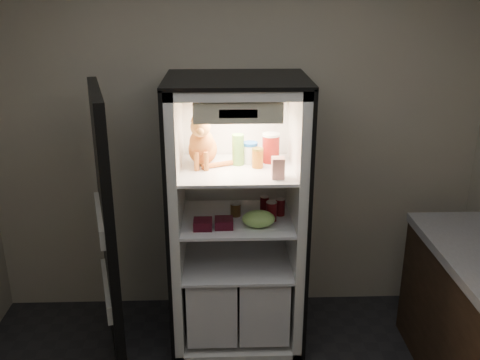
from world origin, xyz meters
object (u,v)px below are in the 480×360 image
at_px(refrigerator, 237,233).
at_px(mayo_tub, 250,153).
at_px(pepper_jar, 271,148).
at_px(soda_can_b, 280,207).
at_px(soda_can_c, 271,211).
at_px(salsa_jar, 258,158).
at_px(berry_box_right, 224,223).
at_px(cream_carton, 278,168).
at_px(soda_can_a, 264,204).
at_px(grape_bag, 259,219).
at_px(parmesan_shaker, 238,150).
at_px(condiment_jar, 236,209).
at_px(tabby_cat, 202,145).
at_px(berry_box_left, 203,224).

distance_m(refrigerator, mayo_tub, 0.58).
relative_size(refrigerator, pepper_jar, 9.54).
xyz_separation_m(soda_can_b, soda_can_c, (-0.07, -0.09, 0.01)).
bearing_deg(salsa_jar, berry_box_right, -144.07).
bearing_deg(soda_can_b, soda_can_c, -127.58).
height_order(cream_carton, soda_can_a, cream_carton).
xyz_separation_m(cream_carton, grape_bag, (-0.11, 0.05, -0.36)).
bearing_deg(soda_can_a, parmesan_shaker, -174.76).
relative_size(soda_can_a, condiment_jar, 1.16).
xyz_separation_m(refrigerator, salsa_jar, (0.13, -0.05, 0.56)).
height_order(parmesan_shaker, soda_can_a, parmesan_shaker).
xyz_separation_m(refrigerator, soda_can_a, (0.19, 0.03, 0.20)).
bearing_deg(cream_carton, salsa_jar, 118.53).
relative_size(mayo_tub, salsa_jar, 1.09).
distance_m(tabby_cat, soda_can_b, 0.68).
xyz_separation_m(tabby_cat, condiment_jar, (0.21, -0.04, -0.44)).
bearing_deg(refrigerator, grape_bag, -57.07).
distance_m(soda_can_a, condiment_jar, 0.21).
relative_size(pepper_jar, grape_bag, 0.92).
distance_m(mayo_tub, pepper_jar, 0.14).
bearing_deg(soda_can_c, parmesan_shaker, 148.72).
relative_size(salsa_jar, soda_can_a, 1.15).
xyz_separation_m(tabby_cat, soda_can_c, (0.45, -0.12, -0.43)).
relative_size(cream_carton, berry_box_left, 1.11).
bearing_deg(salsa_jar, parmesan_shaker, 152.67).
bearing_deg(mayo_tub, soda_can_a, -8.98).
bearing_deg(berry_box_left, pepper_jar, 32.51).
distance_m(parmesan_shaker, soda_can_c, 0.46).
relative_size(refrigerator, tabby_cat, 4.93).
bearing_deg(refrigerator, tabby_cat, 178.27).
bearing_deg(soda_can_b, soda_can_a, 149.50).
bearing_deg(tabby_cat, grape_bag, -29.11).
bearing_deg(soda_can_c, tabby_cat, 164.74).
xyz_separation_m(mayo_tub, berry_box_left, (-0.31, -0.28, -0.39)).
bearing_deg(tabby_cat, soda_can_c, -13.45).
distance_m(refrigerator, parmesan_shaker, 0.60).
height_order(salsa_jar, condiment_jar, salsa_jar).
bearing_deg(soda_can_a, salsa_jar, -124.75).
xyz_separation_m(parmesan_shaker, soda_can_a, (0.18, 0.02, -0.40)).
height_order(refrigerator, soda_can_c, refrigerator).
distance_m(soda_can_b, soda_can_c, 0.11).
height_order(pepper_jar, soda_can_b, pepper_jar).
bearing_deg(salsa_jar, berry_box_left, -153.70).
xyz_separation_m(mayo_tub, soda_can_c, (0.14, -0.16, -0.35)).
bearing_deg(tabby_cat, parmesan_shaker, 3.98).
distance_m(parmesan_shaker, salsa_jar, 0.15).
bearing_deg(berry_box_left, berry_box_right, 6.45).
relative_size(mayo_tub, condiment_jar, 1.46).
bearing_deg(soda_can_c, soda_can_b, 52.42).
bearing_deg(soda_can_b, pepper_jar, 124.99).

